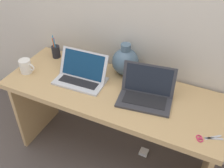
{
  "coord_description": "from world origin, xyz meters",
  "views": [
    {
      "loc": [
        0.6,
        -1.26,
        1.85
      ],
      "look_at": [
        0.0,
        0.0,
        0.76
      ],
      "focal_mm": 42.44,
      "sensor_mm": 36.0,
      "label": 1
    }
  ],
  "objects": [
    {
      "name": "laptop_right",
      "position": [
        0.24,
        0.02,
        0.77
      ],
      "size": [
        0.37,
        0.27,
        0.22
      ],
      "color": "#333338",
      "rests_on": "desk"
    },
    {
      "name": "scissors",
      "position": [
        0.65,
        -0.17,
        0.71
      ],
      "size": [
        0.14,
        0.1,
        0.01
      ],
      "color": "#B7B7BC",
      "rests_on": "desk"
    },
    {
      "name": "power_brick",
      "position": [
        0.24,
        0.13,
        0.01
      ],
      "size": [
        0.07,
        0.07,
        0.03
      ],
      "primitive_type": "cube",
      "color": "white",
      "rests_on": "ground"
    },
    {
      "name": "ground_plane",
      "position": [
        0.0,
        0.0,
        0.0
      ],
      "size": [
        6.0,
        6.0,
        0.0
      ],
      "primitive_type": "plane",
      "color": "#564C47"
    },
    {
      "name": "green_vase",
      "position": [
        0.0,
        0.22,
        0.81
      ],
      "size": [
        0.19,
        0.19,
        0.24
      ],
      "color": "slate",
      "rests_on": "desk"
    },
    {
      "name": "desk",
      "position": [
        0.0,
        0.0,
        0.56
      ],
      "size": [
        1.52,
        0.57,
        0.71
      ],
      "color": "tan",
      "rests_on": "ground"
    },
    {
      "name": "coffee_mug",
      "position": [
        -0.66,
        -0.08,
        0.76
      ],
      "size": [
        0.12,
        0.08,
        0.1
      ],
      "color": "white",
      "rests_on": "desk"
    },
    {
      "name": "laptop_left",
      "position": [
        -0.24,
        0.01,
        0.77
      ],
      "size": [
        0.36,
        0.23,
        0.2
      ],
      "color": "silver",
      "rests_on": "desk"
    },
    {
      "name": "pen_cup",
      "position": [
        -0.58,
        0.19,
        0.76
      ],
      "size": [
        0.06,
        0.06,
        0.19
      ],
      "color": "black",
      "rests_on": "desk"
    },
    {
      "name": "back_wall",
      "position": [
        0.0,
        0.32,
        1.2
      ],
      "size": [
        4.4,
        0.04,
        2.4
      ],
      "primitive_type": "cube",
      "color": "beige",
      "rests_on": "ground"
    }
  ]
}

